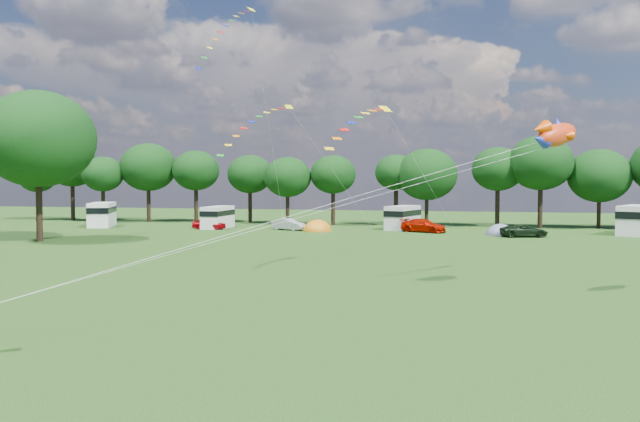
% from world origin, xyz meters
% --- Properties ---
extents(ground_plane, '(180.00, 180.00, 0.00)m').
position_xyz_m(ground_plane, '(0.00, 0.00, 0.00)').
color(ground_plane, black).
rests_on(ground_plane, ground).
extents(tree_line, '(102.98, 10.98, 10.27)m').
position_xyz_m(tree_line, '(5.30, 54.99, 6.35)').
color(tree_line, black).
rests_on(tree_line, ground).
extents(big_tree, '(10.00, 10.00, 13.28)m').
position_xyz_m(big_tree, '(-30.00, 28.00, 9.02)').
color(big_tree, black).
rests_on(big_tree, ground).
extents(car_a, '(3.84, 1.72, 1.25)m').
position_xyz_m(car_a, '(-20.80, 44.74, 0.62)').
color(car_a, '#B7040F').
rests_on(car_a, ground).
extents(car_b, '(3.73, 2.42, 1.23)m').
position_xyz_m(car_b, '(-12.08, 45.44, 0.62)').
color(car_b, '#91969B').
rests_on(car_b, ground).
extents(car_c, '(4.98, 3.56, 1.38)m').
position_xyz_m(car_c, '(2.15, 45.87, 0.69)').
color(car_c, '#AD1100').
rests_on(car_c, ground).
extents(car_d, '(4.84, 3.13, 1.22)m').
position_xyz_m(car_d, '(11.90, 42.29, 0.61)').
color(car_d, black).
rests_on(car_d, ground).
extents(campervan_a, '(4.14, 6.07, 2.74)m').
position_xyz_m(campervan_a, '(-34.21, 45.78, 1.47)').
color(campervan_a, white).
rests_on(campervan_a, ground).
extents(campervan_b, '(2.29, 5.01, 2.42)m').
position_xyz_m(campervan_b, '(-20.47, 46.45, 1.30)').
color(campervan_b, silver).
rests_on(campervan_b, ground).
extents(campervan_c, '(3.58, 5.63, 2.56)m').
position_xyz_m(campervan_c, '(-0.34, 49.11, 1.37)').
color(campervan_c, silver).
rests_on(campervan_c, ground).
extents(campervan_d, '(4.76, 6.41, 2.89)m').
position_xyz_m(campervan_d, '(22.78, 47.35, 1.55)').
color(campervan_d, silver).
rests_on(campervan_d, ground).
extents(tent_orange, '(3.06, 3.35, 2.39)m').
position_xyz_m(tent_orange, '(-8.79, 44.90, 0.02)').
color(tent_orange, '#C67013').
rests_on(tent_orange, ground).
extents(tent_greyblue, '(2.90, 3.18, 2.16)m').
position_xyz_m(tent_greyblue, '(9.77, 44.23, 0.02)').
color(tent_greyblue, slate).
rests_on(tent_greyblue, ground).
extents(fish_kite, '(2.82, 2.93, 1.72)m').
position_xyz_m(fish_kite, '(11.45, 9.02, 7.80)').
color(fish_kite, red).
rests_on(fish_kite, ground).
extents(streamer_kite_a, '(3.27, 5.62, 5.77)m').
position_xyz_m(streamer_kite_a, '(-12.00, 27.59, 17.77)').
color(streamer_kite_a, yellow).
rests_on(streamer_kite_a, ground).
extents(streamer_kite_b, '(4.24, 4.62, 3.78)m').
position_xyz_m(streamer_kite_b, '(-6.96, 19.99, 9.60)').
color(streamer_kite_b, yellow).
rests_on(streamer_kite_b, ground).
extents(streamer_kite_c, '(3.23, 5.05, 2.83)m').
position_xyz_m(streamer_kite_c, '(1.27, 13.78, 9.08)').
color(streamer_kite_c, yellow).
rests_on(streamer_kite_c, ground).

